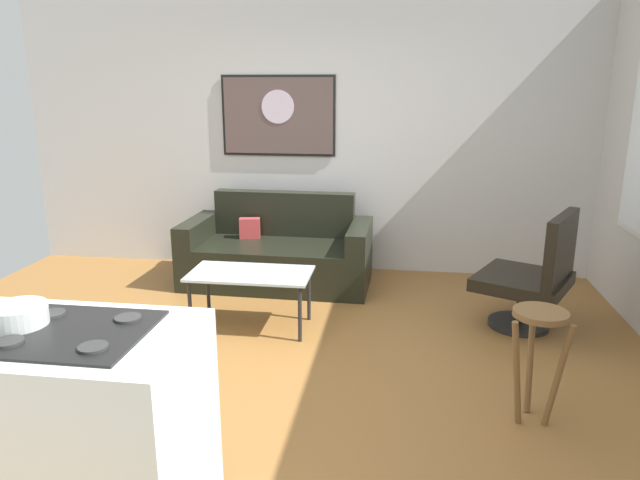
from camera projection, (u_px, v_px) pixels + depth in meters
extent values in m
cube|color=brown|center=(284.00, 377.00, 3.89)|extent=(6.40, 6.40, 0.04)
cube|color=silver|center=(330.00, 134.00, 5.84)|extent=(6.40, 0.05, 2.80)
cube|color=black|center=(277.00, 264.00, 5.62)|extent=(1.43, 0.88, 0.41)
cube|color=black|center=(285.00, 213.00, 5.84)|extent=(1.41, 0.19, 0.44)
cube|color=black|center=(199.00, 250.00, 5.72)|extent=(0.20, 0.85, 0.61)
cube|color=black|center=(359.00, 257.00, 5.47)|extent=(0.20, 0.85, 0.61)
cube|color=#A93636|center=(250.00, 228.00, 5.73)|extent=(0.22, 0.14, 0.20)
cube|color=silver|center=(251.00, 274.00, 4.54)|extent=(0.95, 0.50, 0.02)
cylinder|color=#232326|center=(190.00, 308.00, 4.46)|extent=(0.03, 0.03, 0.44)
cylinder|color=#232326|center=(300.00, 314.00, 4.34)|extent=(0.03, 0.03, 0.44)
cylinder|color=#232326|center=(208.00, 289.00, 4.86)|extent=(0.03, 0.03, 0.44)
cylinder|color=#232326|center=(309.00, 295.00, 4.74)|extent=(0.03, 0.03, 0.44)
cylinder|color=black|center=(518.00, 324.00, 4.66)|extent=(0.47, 0.47, 0.04)
cylinder|color=black|center=(520.00, 301.00, 4.61)|extent=(0.06, 0.06, 0.35)
cube|color=black|center=(522.00, 281.00, 4.57)|extent=(0.88, 0.90, 0.10)
cube|color=black|center=(561.00, 248.00, 4.35)|extent=(0.38, 0.64, 0.52)
cylinder|color=brown|center=(541.00, 314.00, 3.20)|extent=(0.30, 0.30, 0.03)
cylinder|color=brown|center=(530.00, 359.00, 3.41)|extent=(0.04, 0.12, 0.64)
cylinder|color=brown|center=(517.00, 373.00, 3.24)|extent=(0.13, 0.09, 0.64)
cylinder|color=brown|center=(558.00, 376.00, 3.21)|extent=(0.13, 0.09, 0.64)
cube|color=silver|center=(24.00, 431.00, 2.46)|extent=(1.50, 0.68, 0.92)
cube|color=black|center=(71.00, 332.00, 2.30)|extent=(0.60, 0.52, 0.01)
cylinder|color=#2D2D2D|center=(9.00, 342.00, 2.19)|extent=(0.11, 0.11, 0.01)
cylinder|color=#2D2D2D|center=(93.00, 347.00, 2.14)|extent=(0.11, 0.11, 0.01)
cylinder|color=#2D2D2D|center=(52.00, 314.00, 2.45)|extent=(0.11, 0.11, 0.01)
cylinder|color=#2D2D2D|center=(128.00, 318.00, 2.41)|extent=(0.11, 0.11, 0.01)
cylinder|color=silver|center=(19.00, 326.00, 2.35)|extent=(0.13, 0.13, 0.01)
cylinder|color=silver|center=(18.00, 317.00, 2.34)|extent=(0.23, 0.23, 0.10)
cube|color=black|center=(278.00, 116.00, 5.83)|extent=(1.16, 0.01, 0.80)
cube|color=brown|center=(278.00, 116.00, 5.82)|extent=(1.11, 0.02, 0.75)
cylinder|color=silver|center=(278.00, 107.00, 5.79)|extent=(0.33, 0.01, 0.33)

